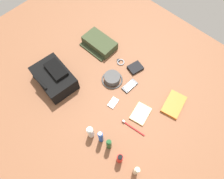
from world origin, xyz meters
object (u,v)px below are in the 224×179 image
toiletry_pouch (99,43)px  shampoo_bottle (109,144)px  backpack (54,78)px  sunscreen_spray (120,159)px  lotion_bottle (136,171)px  cell_phone (130,86)px  media_player (113,103)px  wallet (135,68)px  bucket_hat (112,79)px  paperback_novel (174,104)px  toothbrush (132,127)px  deodorant_spray (101,137)px  notepad (141,114)px  toothpaste_tube (91,132)px  wristwatch (120,62)px

toiletry_pouch → shampoo_bottle: size_ratio=1.92×
backpack → toiletry_pouch: 0.49m
sunscreen_spray → shampoo_bottle: 0.11m
lotion_bottle → backpack: bearing=-4.6°
cell_phone → media_player: bearing=91.3°
lotion_bottle → wallet: bearing=-49.3°
lotion_bottle → wallet: (0.51, -0.60, -0.06)m
toiletry_pouch → bucket_hat: 0.36m
paperback_novel → toothbrush: size_ratio=1.18×
toiletry_pouch → shampoo_bottle: shampoo_bottle is taller
bucket_hat → toothbrush: bearing=153.5°
media_player → cell_phone: bearing=-88.7°
deodorant_spray → toothbrush: 0.24m
toiletry_pouch → deodorant_spray: size_ratio=1.68×
toiletry_pouch → sunscreen_spray: (-0.77, 0.57, 0.03)m
media_player → deodorant_spray: bearing=116.9°
toothbrush → notepad: (0.02, -0.12, 0.00)m
toothbrush → toiletry_pouch: bearing=-27.4°
toothbrush → toothpaste_tube: bearing=54.1°
bucket_hat → cell_phone: 0.15m
backpack → deodorant_spray: bearing=172.5°
toothbrush → wallet: bearing=-52.2°
toothpaste_tube → paperback_novel: bearing=-115.9°
toothpaste_tube → media_player: 0.29m
cell_phone → notepad: bearing=150.9°
toothbrush → wallet: wallet is taller
lotion_bottle → wristwatch: 0.85m
backpack → shampoo_bottle: (-0.65, 0.07, 0.01)m
cell_phone → wristwatch: size_ratio=1.81×
sunscreen_spray → wristwatch: bearing=-47.8°
toiletry_pouch → notepad: toiletry_pouch is taller
paperback_novel → wallet: size_ratio=2.03×
bucket_hat → media_player: bearing=135.9°
deodorant_spray → paperback_novel: deodorant_spray is taller
toiletry_pouch → lotion_bottle: bearing=147.9°
toothbrush → wallet: size_ratio=1.72×
lotion_bottle → sunscreen_spray: bearing=7.1°
lotion_bottle → cell_phone: size_ratio=1.20×
shampoo_bottle → toothpaste_tube: shampoo_bottle is taller
lotion_bottle → deodorant_spray: size_ratio=0.91×
backpack → toothbrush: size_ratio=1.86×
wallet → media_player: bearing=116.7°
backpack → wallet: 0.65m
paperback_novel → toothpaste_tube: bearing=64.1°
backpack → media_player: size_ratio=3.84×
bucket_hat → shampoo_bottle: (-0.34, 0.39, 0.05)m
bucket_hat → toothpaste_tube: bearing=115.4°
backpack → media_player: bearing=-158.3°
bucket_hat → paperback_novel: 0.51m
lotion_bottle → shampoo_bottle: size_ratio=1.03×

